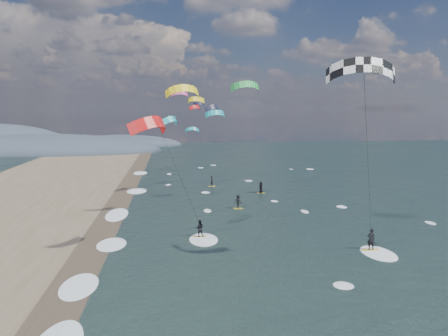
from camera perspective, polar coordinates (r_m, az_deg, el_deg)
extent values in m
plane|color=black|center=(26.12, 5.62, -19.06)|extent=(260.00, 260.00, 0.00)
cube|color=#382D23|center=(35.45, -17.95, -12.01)|extent=(3.00, 240.00, 0.00)
ellipsoid|color=#3D4756|center=(128.13, -22.58, 1.89)|extent=(64.00, 24.00, 10.00)
ellipsoid|color=#3D4756|center=(144.21, -13.52, 2.86)|extent=(40.00, 18.00, 7.00)
cube|color=gold|center=(39.13, 18.60, -10.11)|extent=(1.47, 0.44, 0.06)
imported|color=black|center=(38.86, 18.66, -8.80)|extent=(0.67, 0.45, 1.81)
ellipsoid|color=white|center=(38.58, 19.52, -10.46)|extent=(2.60, 4.20, 0.12)
cylinder|color=black|center=(33.97, 18.28, 0.90)|extent=(0.02, 0.02, 15.12)
cube|color=gold|center=(40.84, -3.20, -8.96)|extent=(1.24, 0.38, 0.06)
imported|color=black|center=(40.61, -3.21, -7.85)|extent=(0.82, 0.66, 1.58)
ellipsoid|color=white|center=(40.10, -2.69, -9.31)|extent=(2.60, 4.20, 0.12)
cylinder|color=black|center=(36.50, -5.71, -1.27)|extent=(0.02, 0.02, 11.79)
cube|color=gold|center=(52.02, 1.86, -5.29)|extent=(1.10, 0.35, 0.05)
imported|color=black|center=(51.83, 1.87, -4.38)|extent=(1.21, 1.12, 1.64)
cube|color=gold|center=(61.73, 4.86, -3.24)|extent=(1.10, 0.35, 0.05)
imported|color=black|center=(61.58, 4.87, -2.49)|extent=(0.64, 0.86, 1.60)
cube|color=gold|center=(66.68, -1.59, -2.39)|extent=(1.10, 0.35, 0.05)
imported|color=black|center=(66.55, -1.59, -1.71)|extent=(0.44, 0.61, 1.54)
ellipsoid|color=white|center=(31.56, -17.16, -14.49)|extent=(2.40, 5.40, 0.11)
ellipsoid|color=white|center=(39.93, -14.85, -9.65)|extent=(2.40, 5.40, 0.11)
ellipsoid|color=white|center=(50.46, -13.12, -5.94)|extent=(2.40, 5.40, 0.11)
ellipsoid|color=white|center=(64.08, -11.77, -2.99)|extent=(2.40, 5.40, 0.11)
ellipsoid|color=white|center=(81.79, -10.71, -0.65)|extent=(2.40, 5.40, 0.11)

